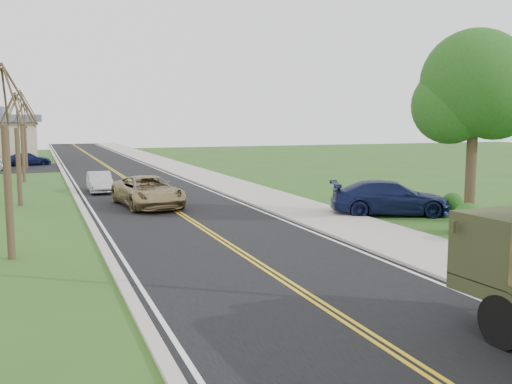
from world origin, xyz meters
TOP-DOWN VIEW (x-y plane):
  - ground at (0.00, 0.00)m, footprint 160.00×160.00m
  - road at (0.00, 40.00)m, footprint 8.00×120.00m
  - curb_right at (4.15, 40.00)m, footprint 0.30×120.00m
  - sidewalk_right at (5.90, 40.00)m, footprint 3.20×120.00m
  - curb_left at (-4.15, 40.00)m, footprint 0.30×120.00m
  - leafy_tree at (11.00, 10.01)m, footprint 4.83×4.50m
  - bare_tree_a at (-7.00, 10.00)m, footprint 1.93×2.26m
  - bare_tree_b at (-7.00, 22.00)m, footprint 1.83×2.14m
  - bare_tree_c at (-7.00, 34.00)m, footprint 2.04×2.39m
  - bare_tree_d at (-7.00, 46.00)m, footprint 1.88×2.20m
  - suv_champagne at (-1.00, 19.28)m, footprint 3.17×5.82m
  - sedan_silver at (-2.65, 26.09)m, footprint 1.34×3.76m
  - pickup_navy at (8.97, 12.86)m, footprint 5.87×4.14m
  - lot_car_navy at (-6.89, 49.41)m, footprint 4.43×2.53m

SIDE VIEW (x-z plane):
  - ground at x=0.00m, z-range 0.00..0.00m
  - road at x=0.00m, z-range 0.00..0.01m
  - sidewalk_right at x=5.90m, z-range 0.00..0.10m
  - curb_left at x=-4.15m, z-range 0.00..0.10m
  - curb_right at x=4.15m, z-range 0.00..0.12m
  - lot_car_navy at x=-6.89m, z-range 0.00..1.21m
  - sedan_silver at x=-2.65m, z-range 0.00..1.24m
  - suv_champagne at x=-1.00m, z-range 0.00..1.55m
  - pickup_navy at x=8.97m, z-range 0.00..1.58m
  - bare_tree_b at x=-7.00m, z-range -0.39..5.34m
  - bare_tree_d at x=-7.00m, z-range -0.40..5.50m
  - bare_tree_a at x=-7.00m, z-range -0.41..5.66m
  - bare_tree_c at x=-7.00m, z-range -0.44..5.99m
  - leafy_tree at x=11.00m, z-range 1.44..9.54m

